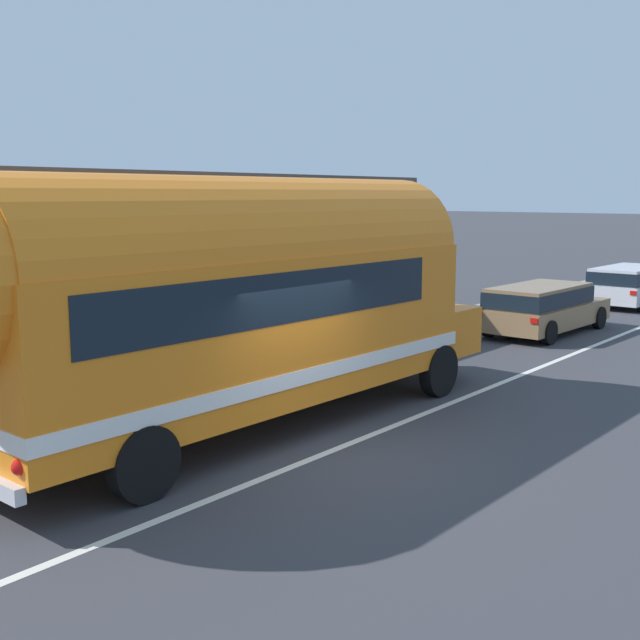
# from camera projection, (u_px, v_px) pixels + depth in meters

# --- Properties ---
(ground_plane) EXTENTS (300.00, 300.00, 0.00)m
(ground_plane) POSITION_uv_depth(u_px,v_px,m) (323.00, 454.00, 11.79)
(ground_plane) COLOR #38383D
(lane_markings) EXTENTS (3.54, 80.00, 0.01)m
(lane_markings) POSITION_uv_depth(u_px,v_px,m) (551.00, 334.00, 21.94)
(lane_markings) COLOR silver
(lane_markings) RESTS_ON ground
(sidewalk_slab) EXTENTS (2.11, 90.00, 0.15)m
(sidewalk_slab) POSITION_uv_depth(u_px,v_px,m) (424.00, 329.00, 22.21)
(sidewalk_slab) COLOR gray
(sidewalk_slab) RESTS_ON ground
(roadside_building) EXTENTS (10.97, 20.73, 4.34)m
(roadside_building) POSITION_uv_depth(u_px,v_px,m) (10.00, 261.00, 19.90)
(roadside_building) COLOR beige
(roadside_building) RESTS_ON ground
(painted_bus) EXTENTS (2.75, 11.49, 4.12)m
(painted_bus) POSITION_uv_depth(u_px,v_px,m) (225.00, 294.00, 12.28)
(painted_bus) COLOR orange
(painted_bus) RESTS_ON ground
(car_lead) EXTENTS (2.06, 4.76, 1.37)m
(car_lead) POSITION_uv_depth(u_px,v_px,m) (543.00, 305.00, 21.85)
(car_lead) COLOR olive
(car_lead) RESTS_ON ground
(car_second) EXTENTS (2.05, 4.63, 1.37)m
(car_second) POSITION_uv_depth(u_px,v_px,m) (631.00, 283.00, 27.39)
(car_second) COLOR silver
(car_second) RESTS_ON ground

